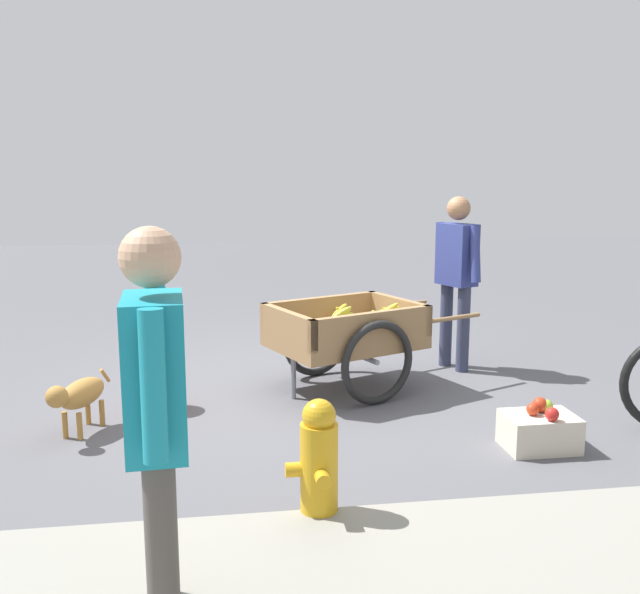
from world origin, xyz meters
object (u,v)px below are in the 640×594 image
apple_crate (540,430)px  vendor_person (457,268)px  fruit_cart (346,336)px  bystander_person (156,408)px  plastic_bucket (164,393)px  dog (79,395)px  fire_hydrant (319,468)px

apple_crate → vendor_person: bearing=-92.2°
vendor_person → apple_crate: (0.07, 1.82, -0.77)m
fruit_cart → bystander_person: size_ratio=1.18×
vendor_person → plastic_bucket: (2.45, 0.74, -0.77)m
fruit_cart → dog: fruit_cart is taller
vendor_person → plastic_bucket: size_ratio=5.47×
plastic_bucket → apple_crate: apple_crate is taller
dog → bystander_person: size_ratio=0.41×
bystander_person → fruit_cart: bearing=-112.4°
fruit_cart → dog: bearing=20.3°
fire_hydrant → dog: bearing=-47.4°
fire_hydrant → bystander_person: bystander_person is taller
fruit_cart → apple_crate: fruit_cart is taller
plastic_bucket → apple_crate: 2.62m
dog → bystander_person: (-0.71, 2.21, 0.64)m
dog → bystander_person: bearing=107.8°
fire_hydrant → bystander_person: size_ratio=0.44×
fruit_cart → fire_hydrant: size_ratio=2.71×
vendor_person → bystander_person: size_ratio=0.98×
dog → apple_crate: size_ratio=1.44×
fruit_cart → plastic_bucket: fruit_cart is taller
plastic_bucket → apple_crate: size_ratio=0.63×
fruit_cart → vendor_person: vendor_person is taller
fruit_cart → fire_hydrant: fruit_cart is taller
fire_hydrant → fruit_cart: bearing=-103.7°
vendor_person → fire_hydrant: bearing=59.1°
fire_hydrant → bystander_person: bearing=47.1°
fruit_cart → fire_hydrant: (0.54, 2.20, -0.10)m
vendor_person → bystander_person: bearing=56.2°
vendor_person → fire_hydrant: vendor_person is taller
bystander_person → dog: bearing=-72.2°
vendor_person → dog: vendor_person is taller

